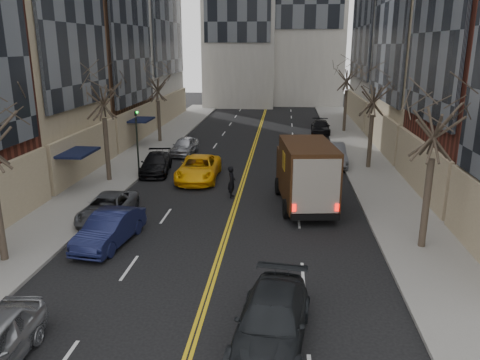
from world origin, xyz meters
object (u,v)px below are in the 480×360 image
object	(u,v)px
observer_sedan	(272,321)
pedestrian	(232,182)
ups_truck	(305,174)
taxi	(199,168)

from	to	relation	value
observer_sedan	pedestrian	size ratio (longest dim) A/B	2.81
ups_truck	pedestrian	bearing A→B (deg)	157.34
ups_truck	pedestrian	size ratio (longest dim) A/B	3.70
taxi	ups_truck	bearing A→B (deg)	-36.03
observer_sedan	pedestrian	distance (m)	14.19
observer_sedan	taxi	xyz separation A→B (m)	(-5.39, 17.48, 0.03)
ups_truck	pedestrian	distance (m)	4.48
ups_truck	observer_sedan	world-z (taller)	ups_truck
pedestrian	observer_sedan	bearing A→B (deg)	-172.44
taxi	pedestrian	bearing A→B (deg)	-54.94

